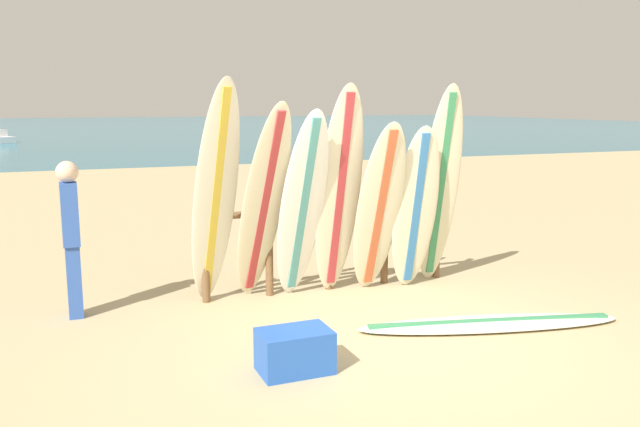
# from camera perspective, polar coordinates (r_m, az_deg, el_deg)

# --- Properties ---
(ground_plane) EXTENTS (120.00, 120.00, 0.00)m
(ground_plane) POSITION_cam_1_polar(r_m,az_deg,el_deg) (6.21, 7.50, -11.41)
(ground_plane) COLOR tan
(ocean_water) EXTENTS (120.00, 80.00, 0.01)m
(ocean_water) POSITION_cam_1_polar(r_m,az_deg,el_deg) (63.18, -18.40, 7.25)
(ocean_water) COLOR teal
(ocean_water) RESTS_ON ground
(surfboard_rack) EXTENTS (3.08, 0.09, 1.13)m
(surfboard_rack) POSITION_cam_1_polar(r_m,az_deg,el_deg) (7.74, 0.79, -1.74)
(surfboard_rack) COLOR brown
(surfboard_rack) RESTS_ON ground
(surfboard_leaning_far_left) EXTENTS (0.65, 0.92, 2.50)m
(surfboard_leaning_far_left) POSITION_cam_1_polar(r_m,az_deg,el_deg) (7.00, -9.21, 1.58)
(surfboard_leaning_far_left) COLOR silver
(surfboard_leaning_far_left) RESTS_ON ground
(surfboard_leaning_left) EXTENTS (0.68, 1.07, 2.26)m
(surfboard_leaning_left) POSITION_cam_1_polar(r_m,az_deg,el_deg) (7.10, -5.01, 0.80)
(surfboard_leaning_left) COLOR beige
(surfboard_leaning_left) RESTS_ON ground
(surfboard_leaning_center_left) EXTENTS (0.65, 0.83, 2.18)m
(surfboard_leaning_center_left) POSITION_cam_1_polar(r_m,az_deg,el_deg) (7.21, -1.57, 0.64)
(surfboard_leaning_center_left) COLOR white
(surfboard_leaning_center_left) RESTS_ON ground
(surfboard_leaning_center) EXTENTS (0.60, 0.64, 2.45)m
(surfboard_leaning_center) POSITION_cam_1_polar(r_m,az_deg,el_deg) (7.40, 1.70, 1.93)
(surfboard_leaning_center) COLOR beige
(surfboard_leaning_center) RESTS_ON ground
(surfboard_leaning_center_right) EXTENTS (0.59, 0.73, 2.04)m
(surfboard_leaning_center_right) POSITION_cam_1_polar(r_m,az_deg,el_deg) (7.49, 5.23, 0.40)
(surfboard_leaning_center_right) COLOR beige
(surfboard_leaning_center_right) RESTS_ON ground
(surfboard_leaning_right) EXTENTS (0.58, 0.50, 1.98)m
(surfboard_leaning_right) POSITION_cam_1_polar(r_m,az_deg,el_deg) (7.73, 8.41, 0.42)
(surfboard_leaning_right) COLOR beige
(surfboard_leaning_right) RESTS_ON ground
(surfboard_leaning_far_right) EXTENTS (0.56, 0.69, 2.46)m
(surfboard_leaning_far_right) POSITION_cam_1_polar(r_m,az_deg,el_deg) (7.97, 10.51, 2.36)
(surfboard_leaning_far_right) COLOR beige
(surfboard_leaning_far_right) RESTS_ON ground
(surfboard_lying_on_sand) EXTENTS (2.77, 1.10, 0.08)m
(surfboard_lying_on_sand) POSITION_cam_1_polar(r_m,az_deg,el_deg) (6.83, 14.74, -9.34)
(surfboard_lying_on_sand) COLOR white
(surfboard_lying_on_sand) RESTS_ON ground
(beachgoer_standing) EXTENTS (0.22, 0.27, 1.65)m
(beachgoer_standing) POSITION_cam_1_polar(r_m,az_deg,el_deg) (7.16, -21.07, -1.56)
(beachgoer_standing) COLOR #3359B2
(beachgoer_standing) RESTS_ON ground
(cooler_box) EXTENTS (0.61, 0.41, 0.36)m
(cooler_box) POSITION_cam_1_polar(r_m,az_deg,el_deg) (5.54, -2.25, -12.00)
(cooler_box) COLOR blue
(cooler_box) RESTS_ON ground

